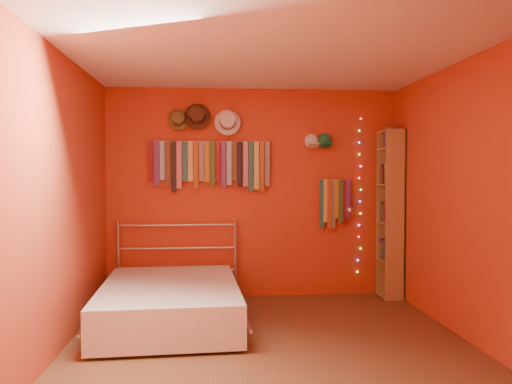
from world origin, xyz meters
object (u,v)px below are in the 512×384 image
object	(u,v)px
tie_rack	(211,162)
bed	(170,302)
reading_lamp	(349,210)
bookshelf	(394,213)

from	to	relation	value
tie_rack	bed	xyz separation A→B (m)	(-0.40, -1.01, -1.40)
reading_lamp	bookshelf	distance (m)	0.55
reading_lamp	bed	bearing A→B (deg)	-157.76
reading_lamp	bookshelf	xyz separation A→B (m)	(0.55, 0.03, -0.04)
bookshelf	bed	bearing A→B (deg)	-161.65
tie_rack	reading_lamp	size ratio (longest dim) A/B	4.50
tie_rack	reading_lamp	bearing A→B (deg)	-6.43
bed	reading_lamp	bearing A→B (deg)	19.38
reading_lamp	bookshelf	world-z (taller)	bookshelf
reading_lamp	bookshelf	bearing A→B (deg)	2.88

